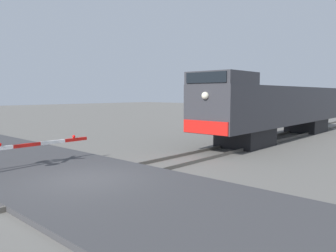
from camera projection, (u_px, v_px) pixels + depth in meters
name	position (u px, v px, depth m)	size (l,w,h in m)	color
ground_plane	(87.00, 184.00, 11.02)	(160.00, 160.00, 0.00)	#605E59
rail_track_left	(75.00, 178.00, 11.49)	(0.08, 80.00, 0.15)	#59544C
rail_track_right	(99.00, 186.00, 10.54)	(0.08, 80.00, 0.15)	#59544C
road_surface	(86.00, 181.00, 11.01)	(36.00, 5.81, 0.16)	#38383A
locomotive	(280.00, 107.00, 22.16)	(2.75, 17.97, 4.13)	black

